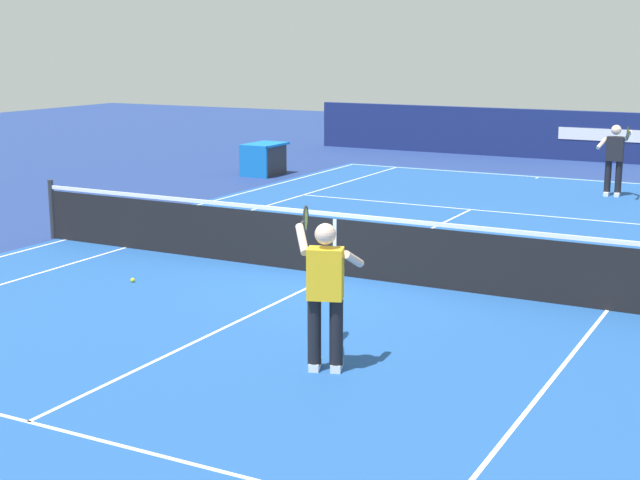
{
  "coord_description": "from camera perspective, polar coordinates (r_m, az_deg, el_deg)",
  "views": [
    {
      "loc": [
        12.35,
        6.3,
        3.54
      ],
      "look_at": [
        1.54,
        0.55,
        0.9
      ],
      "focal_mm": 51.96,
      "sensor_mm": 36.0,
      "label": 1
    }
  ],
  "objects": [
    {
      "name": "tennis_player_far",
      "position": [
        22.52,
        17.7,
        4.93
      ],
      "size": [
        1.05,
        0.78,
        1.7
      ],
      "color": "black",
      "rests_on": "ground_plane"
    },
    {
      "name": "tennis_net",
      "position": [
        14.2,
        0.94,
        -0.24
      ],
      "size": [
        0.1,
        11.7,
        1.08
      ],
      "color": "#2D2D33",
      "rests_on": "ground_plane"
    },
    {
      "name": "stadium_barrier",
      "position": [
        29.08,
        15.46,
        6.21
      ],
      "size": [
        0.26,
        17.0,
        1.49
      ],
      "color": "navy",
      "rests_on": "ground_plane"
    },
    {
      "name": "tennis_player_near",
      "position": [
        9.99,
        0.3,
        -2.99
      ],
      "size": [
        0.95,
        0.9,
        1.7
      ],
      "color": "black",
      "rests_on": "ground_plane"
    },
    {
      "name": "court_slab",
      "position": [
        14.31,
        0.93,
        -2.16
      ],
      "size": [
        24.2,
        11.4,
        0.0
      ],
      "primitive_type": "cube",
      "color": "#1E4C93",
      "rests_on": "ground_plane"
    },
    {
      "name": "tennis_ball",
      "position": [
        14.15,
        -11.46,
        -2.44
      ],
      "size": [
        0.07,
        0.07,
        0.07
      ],
      "primitive_type": "sphere",
      "color": "#CCE01E",
      "rests_on": "ground_plane"
    },
    {
      "name": "court_line_markings",
      "position": [
        14.31,
        0.93,
        -2.14
      ],
      "size": [
        23.85,
        11.05,
        0.01
      ],
      "color": "white",
      "rests_on": "ground_plane"
    },
    {
      "name": "equipment_cart_tarped",
      "position": [
        25.01,
        -3.44,
        5.02
      ],
      "size": [
        1.25,
        0.84,
        0.85
      ],
      "color": "#2D2D33",
      "rests_on": "ground_plane"
    },
    {
      "name": "ground_plane",
      "position": [
        14.31,
        0.93,
        -2.16
      ],
      "size": [
        60.0,
        60.0,
        0.0
      ],
      "primitive_type": "plane",
      "color": "navy"
    }
  ]
}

